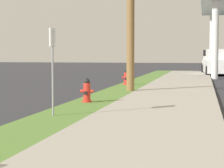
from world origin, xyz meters
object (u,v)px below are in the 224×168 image
at_px(truck_black_on_apron, 213,62).
at_px(truck_white_at_far_bay, 218,63).
at_px(fire_hydrant_third, 126,78).
at_px(street_sign_post, 53,53).
at_px(fire_hydrant_second, 87,92).

relative_size(truck_black_on_apron, truck_white_at_far_bay, 0.98).
distance_m(truck_black_on_apron, truck_white_at_far_bay, 6.61).
xyz_separation_m(fire_hydrant_third, truck_black_on_apron, (4.57, 20.03, 0.47)).
bearing_deg(truck_black_on_apron, truck_white_at_far_bay, -88.28).
height_order(street_sign_post, truck_black_on_apron, street_sign_post).
relative_size(fire_hydrant_third, truck_white_at_far_bay, 0.13).
height_order(fire_hydrant_second, street_sign_post, street_sign_post).
bearing_deg(fire_hydrant_second, truck_white_at_far_bay, 77.68).
bearing_deg(street_sign_post, truck_black_on_apron, 81.78).
height_order(fire_hydrant_third, truck_white_at_far_bay, truck_white_at_far_bay).
xyz_separation_m(truck_black_on_apron, truck_white_at_far_bay, (0.20, -6.61, 0.00)).
height_order(street_sign_post, truck_white_at_far_bay, street_sign_post).
bearing_deg(street_sign_post, fire_hydrant_third, 90.57).
xyz_separation_m(street_sign_post, truck_black_on_apron, (4.46, 30.87, -0.72)).
bearing_deg(truck_black_on_apron, street_sign_post, -98.22).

